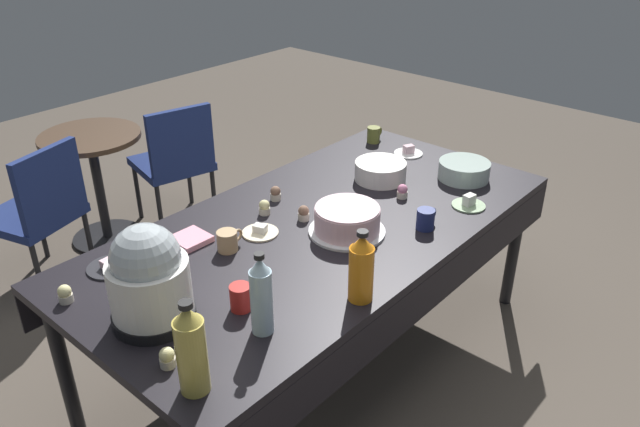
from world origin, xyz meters
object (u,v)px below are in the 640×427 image
dessert_plate_sage (469,203)px  cupcake_cocoa (264,207)px  coffee_mug_red (241,297)px  coffee_mug_navy (426,219)px  soda_bottle_orange_juice (361,268)px  coffee_mug_olive (374,134)px  round_cafe_table (95,168)px  maroon_chair_right (175,158)px  cupcake_rose (65,294)px  ceramic_snack_bowl (380,171)px  cupcake_vanilla (276,193)px  soda_bottle_ginger_ale (191,350)px  cupcake_mint (167,358)px  dessert_plate_charcoal (110,266)px  slow_cooker (149,278)px  cupcake_berry (304,213)px  cupcake_lemon (402,191)px  soda_bottle_water (261,296)px  glass_salad_bowl (464,170)px  potluck_table (320,236)px  dessert_plate_cream (260,232)px  coffee_mug_tan (228,241)px  dessert_plate_white (408,152)px  frosted_layer_cake (347,220)px  maroon_chair_left (39,208)px

dessert_plate_sage → cupcake_cocoa: bearing=135.8°
coffee_mug_red → coffee_mug_navy: (0.90, -0.17, -0.00)m
soda_bottle_orange_juice → coffee_mug_olive: bearing=35.1°
round_cafe_table → maroon_chair_right: bearing=-27.3°
dessert_plate_sage → cupcake_rose: size_ratio=2.27×
cupcake_rose → soda_bottle_orange_juice: soda_bottle_orange_juice is taller
ceramic_snack_bowl → round_cafe_table: 1.84m
cupcake_vanilla → coffee_mug_navy: coffee_mug_navy is taller
soda_bottle_ginger_ale → soda_bottle_orange_juice: 0.67m
cupcake_mint → coffee_mug_olive: coffee_mug_olive is taller
maroon_chair_right → coffee_mug_olive: bearing=-65.6°
dessert_plate_charcoal → cupcake_mint: size_ratio=2.64×
slow_cooker → cupcake_berry: 0.87m
soda_bottle_ginger_ale → cupcake_lemon: bearing=10.1°
cupcake_lemon → soda_bottle_water: size_ratio=0.23×
glass_salad_bowl → cupcake_lemon: glass_salad_bowl is taller
cupcake_berry → cupcake_cocoa: size_ratio=1.00×
dessert_plate_charcoal → coffee_mug_red: 0.59m
soda_bottle_ginger_ale → coffee_mug_red: (0.35, 0.19, -0.10)m
potluck_table → ceramic_snack_bowl: 0.55m
potluck_table → dessert_plate_cream: size_ratio=14.24×
dessert_plate_cream → soda_bottle_orange_juice: size_ratio=0.56×
dessert_plate_sage → cupcake_vanilla: size_ratio=2.27×
cupcake_lemon → glass_salad_bowl: bearing=-16.1°
round_cafe_table → coffee_mug_olive: bearing=-55.3°
dessert_plate_cream → cupcake_cocoa: bearing=39.5°
coffee_mug_tan → coffee_mug_navy: 0.84m
dessert_plate_white → round_cafe_table: size_ratio=0.22×
cupcake_lemon → coffee_mug_tan: size_ratio=0.55×
soda_bottle_ginger_ale → cupcake_mint: bearing=87.8°
frosted_layer_cake → dessert_plate_sage: (0.55, -0.27, -0.04)m
cupcake_rose → cupcake_berry: (0.99, -0.23, 0.00)m
cupcake_cocoa → maroon_chair_right: 1.44m
soda_bottle_orange_juice → maroon_chair_left: soda_bottle_orange_juice is taller
soda_bottle_water → coffee_mug_tan: bearing=60.8°
ceramic_snack_bowl → soda_bottle_ginger_ale: soda_bottle_ginger_ale is taller
coffee_mug_tan → maroon_chair_right: (0.79, 1.43, -0.30)m
dessert_plate_charcoal → cupcake_vanilla: bearing=-4.7°
slow_cooker → coffee_mug_tan: 0.51m
soda_bottle_ginger_ale → maroon_chair_left: (0.45, 1.95, -0.40)m
slow_cooker → coffee_mug_navy: 1.19m
frosted_layer_cake → cupcake_berry: (-0.04, 0.21, -0.03)m
dessert_plate_sage → cupcake_berry: size_ratio=2.27×
cupcake_berry → cupcake_mint: same height
cupcake_berry → coffee_mug_red: coffee_mug_red is taller
frosted_layer_cake → cupcake_cocoa: (-0.11, 0.38, -0.03)m
dessert_plate_cream → cupcake_berry: cupcake_berry is taller
cupcake_cocoa → dessert_plate_white: bearing=-5.6°
soda_bottle_orange_juice → coffee_mug_red: soda_bottle_orange_juice is taller
ceramic_snack_bowl → soda_bottle_water: soda_bottle_water is taller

